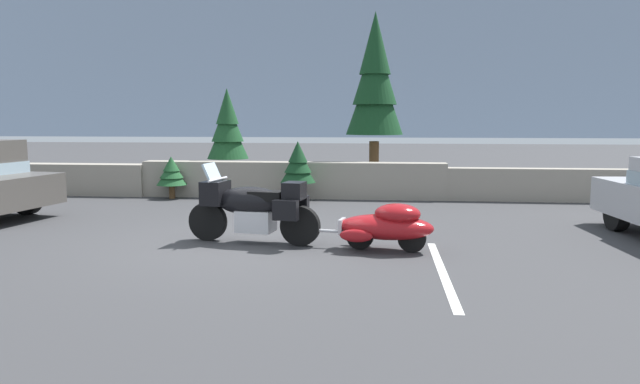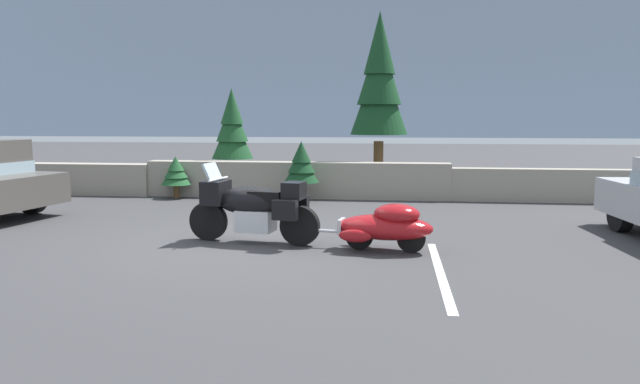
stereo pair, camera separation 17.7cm
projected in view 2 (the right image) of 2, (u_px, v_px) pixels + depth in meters
ground_plane at (241, 243)px, 9.81m from camera, size 80.00×80.00×0.00m
stone_guard_wall at (267, 181)px, 15.50m from camera, size 24.00×0.62×0.94m
distant_ridgeline at (379, 85)px, 103.08m from camera, size 240.00×80.00×16.00m
touring_motorcycle at (253, 206)px, 9.76m from camera, size 2.30×0.96×1.33m
car_shaped_trailer at (386, 225)px, 9.17m from camera, size 2.23×0.94×0.76m
pine_tree_tall at (379, 80)px, 16.17m from camera, size 1.59×1.59×5.00m
pine_tree_secondary at (232, 127)px, 16.44m from camera, size 1.16×1.16×2.92m
pine_sapling_near at (301, 164)px, 14.49m from camera, size 0.87×0.87×1.53m
pine_sapling_farther at (176, 172)px, 15.27m from camera, size 0.79×0.79×1.10m
parking_stripe_marker at (440, 272)px, 7.95m from camera, size 0.12×3.60×0.01m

